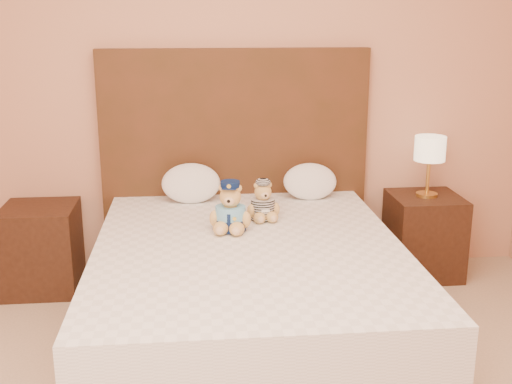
# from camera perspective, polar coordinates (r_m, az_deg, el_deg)

# --- Properties ---
(bed) EXTENTS (1.60, 2.00, 0.55)m
(bed) POSITION_cam_1_polar(r_m,az_deg,el_deg) (3.46, -0.63, -8.95)
(bed) COLOR white
(bed) RESTS_ON ground
(headboard) EXTENTS (1.75, 0.08, 1.50)m
(headboard) POSITION_cam_1_polar(r_m,az_deg,el_deg) (4.26, -1.85, 2.54)
(headboard) COLOR #4D2817
(headboard) RESTS_ON ground
(nightstand_left) EXTENTS (0.45, 0.45, 0.55)m
(nightstand_left) POSITION_cam_1_polar(r_m,az_deg,el_deg) (4.30, -18.51, -4.77)
(nightstand_left) COLOR #371E11
(nightstand_left) RESTS_ON ground
(nightstand_right) EXTENTS (0.45, 0.45, 0.55)m
(nightstand_right) POSITION_cam_1_polar(r_m,az_deg,el_deg) (4.46, 14.68, -3.74)
(nightstand_right) COLOR #371E11
(nightstand_right) RESTS_ON ground
(lamp) EXTENTS (0.20, 0.20, 0.40)m
(lamp) POSITION_cam_1_polar(r_m,az_deg,el_deg) (4.31, 15.19, 3.48)
(lamp) COLOR gold
(lamp) RESTS_ON nightstand_right
(teddy_police) EXTENTS (0.28, 0.27, 0.28)m
(teddy_police) POSITION_cam_1_polar(r_m,az_deg,el_deg) (3.52, -2.29, -1.29)
(teddy_police) COLOR tan
(teddy_police) RESTS_ON bed
(teddy_prisoner) EXTENTS (0.23, 0.22, 0.23)m
(teddy_prisoner) POSITION_cam_1_polar(r_m,az_deg,el_deg) (3.72, 0.62, -0.76)
(teddy_prisoner) COLOR tan
(teddy_prisoner) RESTS_ON bed
(pillow_left) EXTENTS (0.37, 0.24, 0.26)m
(pillow_left) POSITION_cam_1_polar(r_m,az_deg,el_deg) (4.10, -5.80, 0.94)
(pillow_left) COLOR white
(pillow_left) RESTS_ON bed
(pillow_right) EXTENTS (0.35, 0.22, 0.25)m
(pillow_right) POSITION_cam_1_polar(r_m,az_deg,el_deg) (4.17, 4.83, 1.09)
(pillow_right) COLOR white
(pillow_right) RESTS_ON bed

